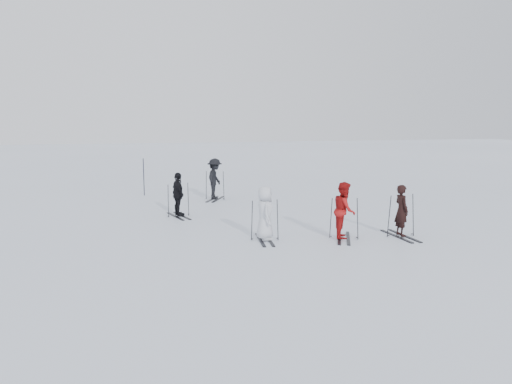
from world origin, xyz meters
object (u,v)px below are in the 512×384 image
(piste_marker, at_px, (144,177))
(skier_near_dark, at_px, (401,211))
(skier_uphill_left, at_px, (178,195))
(skier_uphill_far, at_px, (215,179))
(skier_grey, at_px, (265,214))
(skier_red, at_px, (344,211))

(piste_marker, bearing_deg, skier_near_dark, -55.87)
(skier_uphill_left, height_order, skier_uphill_far, skier_uphill_far)
(skier_near_dark, distance_m, skier_uphill_left, 7.86)
(skier_grey, xyz_separation_m, skier_uphill_left, (-2.03, 4.30, 0.01))
(skier_red, bearing_deg, skier_uphill_left, 67.01)
(skier_near_dark, bearing_deg, skier_uphill_left, 51.06)
(skier_near_dark, relative_size, skier_red, 0.93)
(skier_near_dark, height_order, skier_uphill_far, skier_uphill_far)
(skier_near_dark, relative_size, skier_uphill_far, 0.87)
(skier_red, xyz_separation_m, skier_uphill_far, (-2.35, 8.20, 0.06))
(skier_near_dark, xyz_separation_m, skier_red, (-1.77, 0.21, 0.06))
(skier_grey, height_order, piste_marker, piste_marker)
(skier_uphill_left, relative_size, skier_uphill_far, 0.88)
(skier_red, height_order, piste_marker, piste_marker)
(skier_grey, xyz_separation_m, piste_marker, (-2.99, 9.83, 0.08))
(skier_grey, relative_size, skier_uphill_far, 0.88)
(skier_uphill_left, bearing_deg, skier_uphill_far, -43.51)
(skier_near_dark, bearing_deg, skier_grey, 81.15)
(skier_near_dark, xyz_separation_m, skier_grey, (-4.10, 0.63, 0.01))
(skier_uphill_left, xyz_separation_m, skier_uphill_far, (2.00, 3.48, 0.10))
(skier_near_dark, xyz_separation_m, piste_marker, (-7.09, 10.46, 0.09))
(skier_grey, bearing_deg, skier_uphill_far, 7.73)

